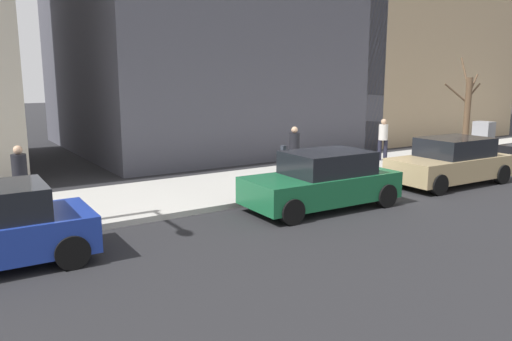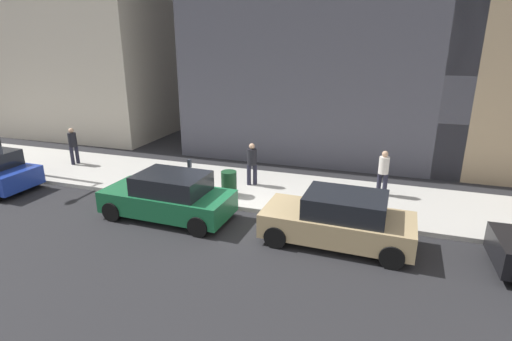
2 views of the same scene
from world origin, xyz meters
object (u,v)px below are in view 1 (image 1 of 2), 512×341
(utility_box, at_px, (483,139))
(pedestrian_far_corner, at_px, (20,174))
(parking_meter, at_px, (283,163))
(pedestrian_midblock, at_px, (294,148))
(parked_car_tan, at_px, (451,162))
(bare_tree, at_px, (467,111))
(parked_car_green, at_px, (323,181))
(trash_bin, at_px, (308,169))
(pedestrian_near_meter, at_px, (383,137))

(utility_box, relative_size, pedestrian_far_corner, 0.86)
(parking_meter, xyz_separation_m, pedestrian_midblock, (1.75, -1.75, 0.11))
(parked_car_tan, distance_m, utility_box, 6.23)
(bare_tree, bearing_deg, parked_car_green, 107.98)
(trash_bin, bearing_deg, parked_car_green, 149.79)
(utility_box, relative_size, pedestrian_near_meter, 0.86)
(trash_bin, height_order, pedestrian_far_corner, pedestrian_far_corner)
(trash_bin, bearing_deg, pedestrian_midblock, -18.58)
(pedestrian_far_corner, bearing_deg, trash_bin, -81.15)
(parked_car_green, relative_size, trash_bin, 4.73)
(bare_tree, xyz_separation_m, pedestrian_midblock, (-0.42, 10.16, -0.85))
(utility_box, height_order, pedestrian_near_meter, pedestrian_near_meter)
(trash_bin, height_order, pedestrian_near_meter, pedestrian_near_meter)
(bare_tree, height_order, pedestrian_near_meter, bare_tree)
(parked_car_tan, height_order, parking_meter, parked_car_tan)
(parking_meter, relative_size, trash_bin, 1.50)
(utility_box, xyz_separation_m, pedestrian_near_meter, (1.38, 4.64, 0.24))
(bare_tree, xyz_separation_m, trash_bin, (-1.72, 10.59, -1.34))
(utility_box, relative_size, trash_bin, 1.59)
(parked_car_tan, xyz_separation_m, parking_meter, (1.67, 5.53, 0.24))
(parked_car_green, xyz_separation_m, parking_meter, (1.66, 0.09, 0.24))
(utility_box, height_order, bare_tree, bare_tree)
(bare_tree, bearing_deg, parked_car_tan, 121.09)
(utility_box, bearing_deg, parking_meter, 94.33)
(parked_car_green, relative_size, bare_tree, 1.02)
(trash_bin, xyz_separation_m, pedestrian_midblock, (1.30, -0.44, 0.49))
(trash_bin, relative_size, pedestrian_far_corner, 0.54)
(bare_tree, height_order, pedestrian_far_corner, bare_tree)
(parked_car_green, xyz_separation_m, bare_tree, (3.84, -11.82, 1.20))
(utility_box, distance_m, pedestrian_far_corner, 18.03)
(parked_car_tan, height_order, pedestrian_far_corner, pedestrian_far_corner)
(utility_box, bearing_deg, bare_tree, -27.29)
(parked_car_tan, relative_size, bare_tree, 1.02)
(parked_car_green, xyz_separation_m, trash_bin, (2.11, -1.23, -0.14))
(utility_box, height_order, trash_bin, utility_box)
(trash_bin, relative_size, pedestrian_near_meter, 0.54)
(parked_car_tan, bearing_deg, pedestrian_midblock, 49.74)
(parked_car_tan, relative_size, pedestrian_near_meter, 2.57)
(parking_meter, height_order, pedestrian_far_corner, pedestrian_far_corner)
(parked_car_tan, bearing_deg, pedestrian_near_meter, -13.24)
(parked_car_tan, distance_m, pedestrian_midblock, 5.11)
(pedestrian_near_meter, bearing_deg, utility_box, 12.04)
(pedestrian_midblock, bearing_deg, parking_meter, -161.56)
(pedestrian_far_corner, bearing_deg, parked_car_green, -98.48)
(parked_car_green, xyz_separation_m, pedestrian_midblock, (3.41, -1.67, 0.35))
(parked_car_green, bearing_deg, parked_car_tan, -88.32)
(pedestrian_near_meter, bearing_deg, trash_bin, -132.79)
(trash_bin, bearing_deg, pedestrian_near_meter, -71.37)
(parking_meter, distance_m, trash_bin, 1.44)
(parked_car_tan, bearing_deg, parking_meter, 75.10)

